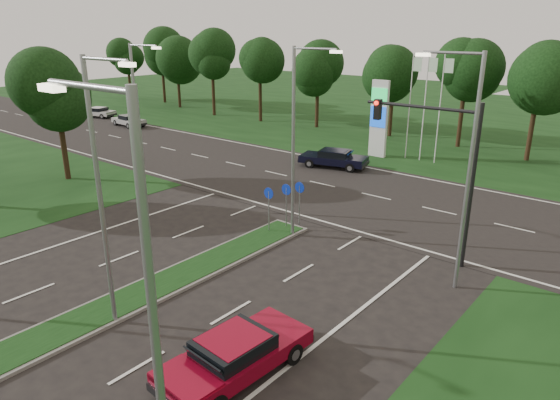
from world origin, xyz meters
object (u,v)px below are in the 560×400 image
Objects in this scene: navy_sedan at (334,158)px; far_car_a at (129,120)px; red_sedan at (235,354)px; far_car_d at (37,102)px; far_car_c at (69,106)px; far_car_b at (98,112)px.

navy_sedan is 1.20× the size of far_car_a.
far_car_d is at bearing 163.00° from red_sedan.
far_car_b is at bearing -81.91° from far_car_c.
far_car_c is at bearing 72.68° from far_car_b.
far_car_c is at bearing 90.93° from far_car_a.
red_sedan is 0.94× the size of navy_sedan.
navy_sedan reaches higher than far_car_b.
far_car_d is (-21.92, 0.78, -0.07)m from far_car_a.
far_car_d is (-58.41, 22.12, -0.13)m from red_sedan.
red_sedan is 1.13× the size of far_car_a.
navy_sedan is at bearing -92.20° from far_car_d.
far_car_a is 14.02m from far_car_c.
red_sedan is 1.04× the size of far_car_c.
far_car_b is (-44.02, 22.31, -0.08)m from red_sedan.
far_car_b is (-33.23, 1.00, -0.09)m from navy_sedan.
far_car_d is at bearing 99.33° from far_car_c.
navy_sedan is 39.70m from far_car_c.
navy_sedan is 1.18× the size of far_car_b.
far_car_b reaches higher than far_car_d.
far_car_d is at bearing 92.83° from far_car_a.
navy_sedan is 25.70m from far_car_a.
red_sedan reaches higher than far_car_c.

